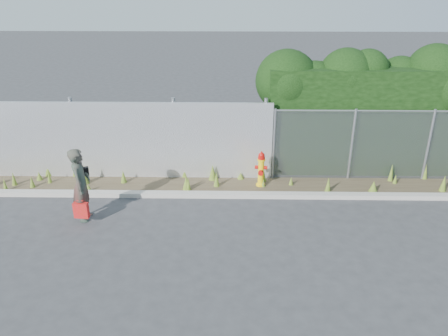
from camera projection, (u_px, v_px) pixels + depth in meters
name	position (u px, v px, depth m)	size (l,w,h in m)	color
ground	(236.00, 234.00, 9.75)	(80.00, 80.00, 0.00)	#363538
curb	(236.00, 195.00, 11.37)	(16.00, 0.22, 0.12)	#A59F95
weed_strip	(220.00, 180.00, 12.01)	(16.00, 1.33, 0.54)	#443827
corrugated_fence	(119.00, 141.00, 12.11)	(8.50, 0.21, 2.30)	silver
chainlink_fence	(390.00, 145.00, 12.01)	(6.50, 0.07, 2.05)	gray
hedge	(391.00, 101.00, 12.52)	(7.66, 2.10, 3.62)	black
fire_hydrant	(261.00, 170.00, 11.81)	(0.34, 0.30, 1.01)	yellow
woman	(81.00, 185.00, 10.05)	(0.64, 0.42, 1.77)	#0F604A
red_tote_bag	(81.00, 210.00, 10.02)	(0.34, 0.12, 0.44)	#B3280A
black_shoulder_bag	(83.00, 171.00, 10.16)	(0.26, 0.11, 0.19)	black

